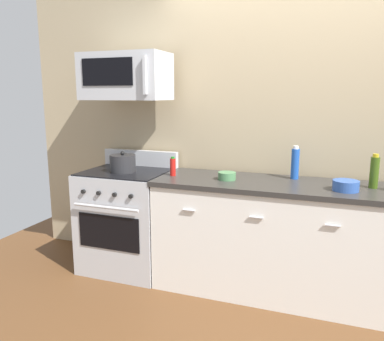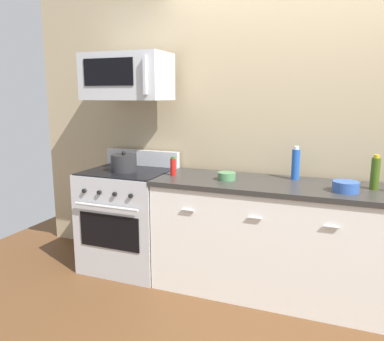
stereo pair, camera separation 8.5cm
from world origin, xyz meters
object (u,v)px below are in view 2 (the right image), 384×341
(bottle_soda_blue, at_px, (296,164))
(stockpot, at_px, (124,163))
(bottle_hot_sauce_red, at_px, (173,167))
(microwave, at_px, (127,77))
(bowl_green_glaze, at_px, (227,176))
(range_oven, at_px, (129,218))
(bowl_blue_mixing, at_px, (346,186))
(bottle_olive_oil, at_px, (375,173))

(bottle_soda_blue, xyz_separation_m, stockpot, (-1.46, -0.24, -0.05))
(bottle_soda_blue, height_order, bottle_hot_sauce_red, bottle_soda_blue)
(microwave, relative_size, bottle_hot_sauce_red, 4.60)
(microwave, bearing_deg, bowl_green_glaze, -4.84)
(microwave, relative_size, stockpot, 3.27)
(bottle_soda_blue, bearing_deg, range_oven, -172.73)
(range_oven, distance_m, bowl_blue_mixing, 1.91)
(bottle_soda_blue, xyz_separation_m, bowl_green_glaze, (-0.51, -0.22, -0.10))
(bowl_blue_mixing, xyz_separation_m, stockpot, (-1.84, 0.05, 0.04))
(bottle_hot_sauce_red, xyz_separation_m, bowl_blue_mixing, (1.37, -0.06, -0.04))
(bottle_olive_oil, height_order, bottle_soda_blue, bottle_soda_blue)
(bottle_soda_blue, xyz_separation_m, bowl_blue_mixing, (0.38, -0.29, -0.09))
(bottle_olive_oil, relative_size, bowl_green_glaze, 1.75)
(microwave, bearing_deg, bottle_soda_blue, 5.53)
(bottle_olive_oil, relative_size, bottle_hot_sauce_red, 1.57)
(range_oven, distance_m, bottle_olive_oil, 2.11)
(range_oven, bearing_deg, bottle_hot_sauce_red, -4.92)
(bottle_soda_blue, relative_size, bowl_green_glaze, 1.87)
(bowl_blue_mixing, height_order, bowl_green_glaze, bowl_blue_mixing)
(bowl_blue_mixing, relative_size, bowl_green_glaze, 1.26)
(bottle_hot_sauce_red, bearing_deg, bottle_soda_blue, 13.00)
(stockpot, bearing_deg, microwave, 89.87)
(bottle_soda_blue, relative_size, stockpot, 1.19)
(bottle_soda_blue, distance_m, bowl_blue_mixing, 0.49)
(microwave, relative_size, bowl_blue_mixing, 4.06)
(microwave, xyz_separation_m, bowl_blue_mixing, (1.84, -0.15, -0.79))
(range_oven, xyz_separation_m, bottle_olive_oil, (2.03, 0.06, 0.57))
(bottle_olive_oil, distance_m, bowl_green_glaze, 1.09)
(range_oven, xyz_separation_m, bottle_hot_sauce_red, (0.47, -0.04, 0.53))
(bottle_olive_oil, bearing_deg, bowl_blue_mixing, -140.79)
(bottle_soda_blue, bearing_deg, stockpot, -170.67)
(bottle_soda_blue, distance_m, bottle_hot_sauce_red, 1.01)
(bottle_olive_oil, bearing_deg, bottle_soda_blue, 167.23)
(range_oven, xyz_separation_m, stockpot, (0.00, -0.05, 0.53))
(range_oven, height_order, bottle_soda_blue, bottle_soda_blue)
(range_oven, height_order, bottle_hot_sauce_red, bottle_hot_sauce_red)
(bowl_green_glaze, bearing_deg, stockpot, -178.91)
(bottle_soda_blue, bearing_deg, bottle_olive_oil, -12.77)
(bottle_hot_sauce_red, distance_m, bowl_green_glaze, 0.47)
(microwave, height_order, bowl_blue_mixing, microwave)
(bottle_hot_sauce_red, height_order, stockpot, stockpot)
(bottle_soda_blue, distance_m, bowl_green_glaze, 0.57)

